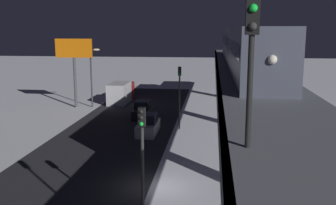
{
  "coord_description": "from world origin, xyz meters",
  "views": [
    {
      "loc": [
        -3.5,
        23.17,
        9.97
      ],
      "look_at": [
        1.23,
        -17.35,
        2.27
      ],
      "focal_mm": 41.12,
      "sensor_mm": 36.0,
      "label": 1
    }
  ],
  "objects_px": {
    "traffic_light_near": "(142,153)",
    "traffic_light_mid": "(180,89)",
    "rail_signal": "(251,49)",
    "commercial_billboard": "(74,55)",
    "sedan_silver": "(148,126)",
    "subway_train": "(243,46)",
    "sedan_black_2": "(143,111)",
    "box_truck": "(121,92)"
  },
  "relations": [
    {
      "from": "traffic_light_near",
      "to": "traffic_light_mid",
      "type": "height_order",
      "value": "same"
    },
    {
      "from": "rail_signal",
      "to": "commercial_billboard",
      "type": "xyz_separation_m",
      "value": [
        18.74,
        -37.32,
        -2.65
      ]
    },
    {
      "from": "sedan_silver",
      "to": "traffic_light_mid",
      "type": "distance_m",
      "value": 4.88
    },
    {
      "from": "traffic_light_near",
      "to": "traffic_light_mid",
      "type": "xyz_separation_m",
      "value": [
        0.0,
        -20.61,
        0.0
      ]
    },
    {
      "from": "rail_signal",
      "to": "sedan_silver",
      "type": "bearing_deg",
      "value": -74.29
    },
    {
      "from": "subway_train",
      "to": "rail_signal",
      "type": "height_order",
      "value": "rail_signal"
    },
    {
      "from": "subway_train",
      "to": "traffic_light_near",
      "type": "xyz_separation_m",
      "value": [
        6.03,
        19.4,
        -4.33
      ]
    },
    {
      "from": "rail_signal",
      "to": "commercial_billboard",
      "type": "distance_m",
      "value": 41.85
    },
    {
      "from": "subway_train",
      "to": "traffic_light_mid",
      "type": "xyz_separation_m",
      "value": [
        6.03,
        -1.21,
        -4.33
      ]
    },
    {
      "from": "rail_signal",
      "to": "commercial_billboard",
      "type": "bearing_deg",
      "value": -63.33
    },
    {
      "from": "subway_train",
      "to": "commercial_billboard",
      "type": "xyz_separation_m",
      "value": [
        20.49,
        -11.05,
        -1.7
      ]
    },
    {
      "from": "sedan_silver",
      "to": "sedan_black_2",
      "type": "bearing_deg",
      "value": 104.72
    },
    {
      "from": "sedan_silver",
      "to": "commercial_billboard",
      "type": "bearing_deg",
      "value": 134.41
    },
    {
      "from": "box_truck",
      "to": "traffic_light_mid",
      "type": "xyz_separation_m",
      "value": [
        -9.5,
        14.29,
        2.85
      ]
    },
    {
      "from": "sedan_silver",
      "to": "traffic_light_mid",
      "type": "height_order",
      "value": "traffic_light_mid"
    },
    {
      "from": "subway_train",
      "to": "sedan_silver",
      "type": "xyz_separation_m",
      "value": [
        8.93,
        0.76,
        -7.73
      ]
    },
    {
      "from": "sedan_silver",
      "to": "box_truck",
      "type": "relative_size",
      "value": 0.61
    },
    {
      "from": "sedan_silver",
      "to": "box_truck",
      "type": "bearing_deg",
      "value": 112.09
    },
    {
      "from": "sedan_black_2",
      "to": "traffic_light_mid",
      "type": "bearing_deg",
      "value": -46.08
    },
    {
      "from": "subway_train",
      "to": "traffic_light_near",
      "type": "bearing_deg",
      "value": 72.74
    },
    {
      "from": "subway_train",
      "to": "box_truck",
      "type": "distance_m",
      "value": 23.09
    },
    {
      "from": "subway_train",
      "to": "traffic_light_near",
      "type": "relative_size",
      "value": 5.76
    },
    {
      "from": "commercial_billboard",
      "to": "rail_signal",
      "type": "bearing_deg",
      "value": 116.67
    },
    {
      "from": "traffic_light_mid",
      "to": "sedan_silver",
      "type": "bearing_deg",
      "value": 34.19
    },
    {
      "from": "subway_train",
      "to": "rail_signal",
      "type": "relative_size",
      "value": 9.22
    },
    {
      "from": "sedan_silver",
      "to": "sedan_black_2",
      "type": "relative_size",
      "value": 1.02
    },
    {
      "from": "commercial_billboard",
      "to": "traffic_light_mid",
      "type": "bearing_deg",
      "value": 145.78
    },
    {
      "from": "box_truck",
      "to": "traffic_light_mid",
      "type": "distance_m",
      "value": 17.4
    },
    {
      "from": "sedan_black_2",
      "to": "commercial_billboard",
      "type": "distance_m",
      "value": 12.5
    },
    {
      "from": "sedan_black_2",
      "to": "traffic_light_near",
      "type": "relative_size",
      "value": 0.69
    },
    {
      "from": "traffic_light_mid",
      "to": "commercial_billboard",
      "type": "distance_m",
      "value": 17.69
    },
    {
      "from": "sedan_silver",
      "to": "box_truck",
      "type": "xyz_separation_m",
      "value": [
        6.6,
        -16.26,
        0.55
      ]
    },
    {
      "from": "rail_signal",
      "to": "sedan_black_2",
      "type": "bearing_deg",
      "value": -74.5
    },
    {
      "from": "sedan_black_2",
      "to": "box_truck",
      "type": "height_order",
      "value": "box_truck"
    },
    {
      "from": "box_truck",
      "to": "sedan_silver",
      "type": "bearing_deg",
      "value": 112.09
    },
    {
      "from": "traffic_light_near",
      "to": "traffic_light_mid",
      "type": "bearing_deg",
      "value": -90.0
    },
    {
      "from": "box_truck",
      "to": "commercial_billboard",
      "type": "relative_size",
      "value": 0.83
    },
    {
      "from": "subway_train",
      "to": "traffic_light_mid",
      "type": "distance_m",
      "value": 7.52
    },
    {
      "from": "traffic_light_near",
      "to": "commercial_billboard",
      "type": "relative_size",
      "value": 0.72
    },
    {
      "from": "traffic_light_mid",
      "to": "traffic_light_near",
      "type": "bearing_deg",
      "value": 90.0
    },
    {
      "from": "sedan_silver",
      "to": "sedan_black_2",
      "type": "xyz_separation_m",
      "value": [
        1.8,
        -6.85,
        0.0
      ]
    },
    {
      "from": "subway_train",
      "to": "sedan_black_2",
      "type": "distance_m",
      "value": 14.56
    }
  ]
}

